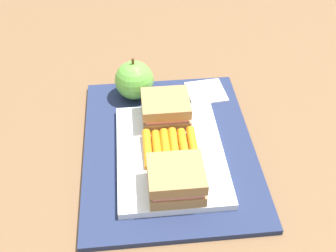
% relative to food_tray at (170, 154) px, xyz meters
% --- Properties ---
extents(ground_plane, '(2.40, 2.40, 0.00)m').
position_rel_food_tray_xyz_m(ground_plane, '(0.03, 0.00, -0.02)').
color(ground_plane, brown).
extents(lunchbag_mat, '(0.36, 0.28, 0.01)m').
position_rel_food_tray_xyz_m(lunchbag_mat, '(0.03, 0.00, -0.01)').
color(lunchbag_mat, navy).
rests_on(lunchbag_mat, ground_plane).
extents(food_tray, '(0.23, 0.17, 0.01)m').
position_rel_food_tray_xyz_m(food_tray, '(0.00, 0.00, 0.00)').
color(food_tray, white).
rests_on(food_tray, lunchbag_mat).
extents(sandwich_half_left, '(0.07, 0.08, 0.04)m').
position_rel_food_tray_xyz_m(sandwich_half_left, '(-0.08, 0.00, 0.03)').
color(sandwich_half_left, '#9E7A4C').
rests_on(sandwich_half_left, food_tray).
extents(sandwich_half_right, '(0.07, 0.08, 0.04)m').
position_rel_food_tray_xyz_m(sandwich_half_right, '(0.08, 0.00, 0.03)').
color(sandwich_half_right, '#9E7A4C').
rests_on(sandwich_half_right, food_tray).
extents(carrot_sticks_bundle, '(0.08, 0.09, 0.02)m').
position_rel_food_tray_xyz_m(carrot_sticks_bundle, '(0.00, 0.00, 0.01)').
color(carrot_sticks_bundle, orange).
rests_on(carrot_sticks_bundle, food_tray).
extents(apple, '(0.07, 0.07, 0.08)m').
position_rel_food_tray_xyz_m(apple, '(0.16, 0.05, 0.03)').
color(apple, '#66B742').
rests_on(apple, lunchbag_mat).
extents(paper_napkin, '(0.08, 0.08, 0.00)m').
position_rel_food_tray_xyz_m(paper_napkin, '(0.16, -0.09, -0.00)').
color(paper_napkin, white).
rests_on(paper_napkin, lunchbag_mat).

